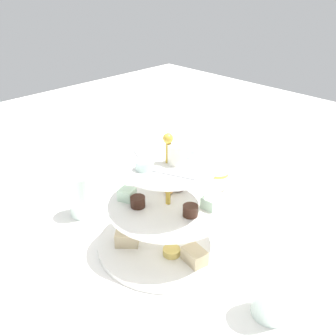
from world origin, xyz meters
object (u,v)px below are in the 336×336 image
object	(u,v)px
water_glass_mid_back	(81,195)
tiered_serving_stand	(168,214)
teacup_with_saucer	(217,180)
butter_knife_right	(296,221)
water_glass_short_left	(163,173)
water_glass_tall_right	(274,287)

from	to	relation	value
water_glass_mid_back	tiered_serving_stand	bearing A→B (deg)	15.12
teacup_with_saucer	butter_knife_right	size ratio (longest dim) A/B	0.53
butter_knife_right	teacup_with_saucer	bearing A→B (deg)	30.62
teacup_with_saucer	water_glass_short_left	bearing A→B (deg)	-142.66
tiered_serving_stand	water_glass_mid_back	bearing A→B (deg)	-164.88
water_glass_tall_right	teacup_with_saucer	distance (m)	0.44
water_glass_tall_right	water_glass_mid_back	distance (m)	0.49
water_glass_tall_right	butter_knife_right	xyz separation A→B (m)	(-0.11, 0.28, -0.06)
water_glass_tall_right	water_glass_mid_back	bearing A→B (deg)	-173.92
water_glass_short_left	water_glass_mid_back	bearing A→B (deg)	-98.02
tiered_serving_stand	butter_knife_right	size ratio (longest dim) A/B	1.77
butter_knife_right	water_glass_mid_back	bearing A→B (deg)	69.69
water_glass_short_left	tiered_serving_stand	bearing A→B (deg)	-42.08
water_glass_short_left	butter_knife_right	bearing A→B (deg)	15.67
water_glass_tall_right	teacup_with_saucer	size ratio (longest dim) A/B	1.33
butter_knife_right	tiered_serving_stand	bearing A→B (deg)	89.30
water_glass_short_left	teacup_with_saucer	xyz separation A→B (m)	(0.11, 0.09, -0.01)
tiered_serving_stand	teacup_with_saucer	bearing A→B (deg)	106.90
water_glass_tall_right	teacup_with_saucer	bearing A→B (deg)	141.37
teacup_with_saucer	butter_knife_right	world-z (taller)	teacup_with_saucer
tiered_serving_stand	butter_knife_right	distance (m)	0.32
water_glass_short_left	water_glass_mid_back	world-z (taller)	water_glass_mid_back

